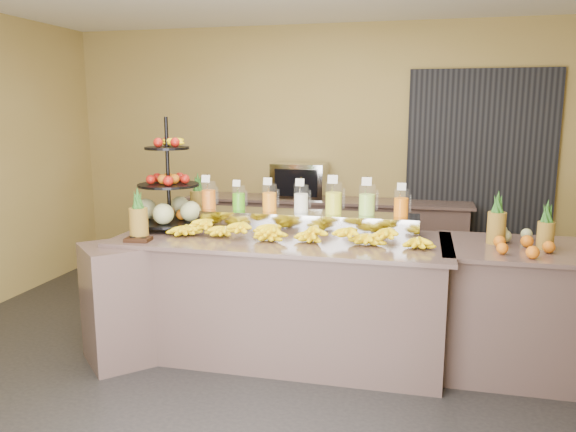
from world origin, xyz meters
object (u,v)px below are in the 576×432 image
(banana_heap, at_px, (294,229))
(right_fruit_pile, at_px, (519,239))
(fruit_stand, at_px, (174,200))
(condiment_caddy, at_px, (138,239))
(pitcher_tray, at_px, (301,221))
(oven_warmer, at_px, (300,181))

(banana_heap, height_order, right_fruit_pile, right_fruit_pile)
(fruit_stand, distance_m, condiment_caddy, 0.58)
(right_fruit_pile, bearing_deg, banana_heap, -177.21)
(banana_heap, bearing_deg, fruit_stand, 168.40)
(pitcher_tray, height_order, condiment_caddy, pitcher_tray)
(right_fruit_pile, relative_size, oven_warmer, 0.75)
(oven_warmer, bearing_deg, right_fruit_pile, -43.28)
(fruit_stand, bearing_deg, right_fruit_pile, 15.80)
(pitcher_tray, height_order, right_fruit_pile, right_fruit_pile)
(right_fruit_pile, bearing_deg, oven_warmer, 135.76)
(fruit_stand, xyz_separation_m, right_fruit_pile, (2.64, -0.14, -0.16))
(condiment_caddy, bearing_deg, fruit_stand, 85.21)
(condiment_caddy, xyz_separation_m, right_fruit_pile, (2.69, 0.39, 0.06))
(pitcher_tray, relative_size, right_fruit_pile, 4.29)
(banana_heap, height_order, oven_warmer, oven_warmer)
(condiment_caddy, xyz_separation_m, oven_warmer, (0.72, 2.31, 0.18))
(fruit_stand, bearing_deg, oven_warmer, 88.08)
(banana_heap, xyz_separation_m, oven_warmer, (-0.39, 1.99, 0.11))
(banana_heap, distance_m, fruit_stand, 1.09)
(fruit_stand, distance_m, right_fruit_pile, 2.65)
(right_fruit_pile, height_order, oven_warmer, oven_warmer)
(banana_heap, relative_size, right_fruit_pile, 4.63)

